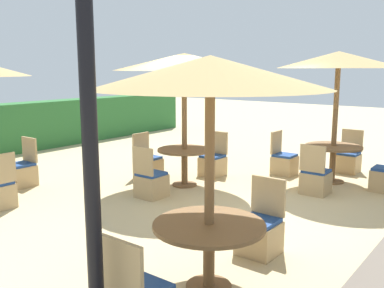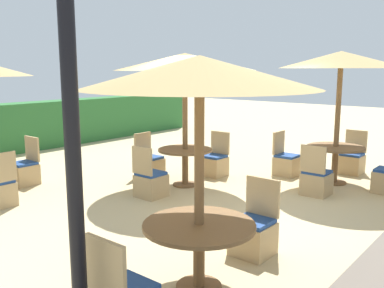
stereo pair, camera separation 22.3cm
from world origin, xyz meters
name	(u,v)px [view 2 (the right image)]	position (x,y,z in m)	size (l,w,h in m)	color
ground_plane	(218,198)	(0.00, 0.00, 0.00)	(40.00, 40.00, 0.00)	#C6B284
hedge_row	(18,128)	(0.00, 6.74, 0.66)	(13.00, 0.70, 1.33)	#2D6B33
lamp_post	(68,56)	(-4.12, -1.63, 2.35)	(0.36, 0.36, 3.32)	black
parasol_front_right	(341,60)	(2.26, -1.22, 2.41)	(2.36, 2.36, 2.58)	brown
round_table_front_right	(335,154)	(2.26, -1.22, 0.59)	(1.11, 1.11, 0.74)	brown
patio_chair_front_right_east	(352,161)	(3.29, -1.20, 0.26)	(0.46, 0.46, 0.93)	tan
patio_chair_front_right_west	(316,181)	(1.26, -1.26, 0.26)	(0.46, 0.46, 0.93)	tan
patio_chair_front_right_north	(286,163)	(2.24, -0.17, 0.26)	(0.46, 0.46, 0.93)	tan
parasol_front_left	(200,74)	(-2.69, -1.69, 2.21)	(2.33, 2.33, 2.39)	brown
round_table_front_left	(199,236)	(-2.69, -1.69, 0.57)	(1.16, 1.16, 0.71)	brown
patio_chair_front_left_east	(254,234)	(-1.61, -1.69, 0.26)	(0.46, 0.46, 0.93)	tan
parasol_center	(185,62)	(0.26, 0.98, 2.37)	(2.66, 2.66, 2.54)	brown
round_table_center	(185,157)	(0.26, 0.98, 0.57)	(1.04, 1.04, 0.73)	brown
patio_chair_center_west	(150,183)	(-0.72, 0.97, 0.26)	(0.46, 0.46, 0.93)	tan
patio_chair_center_east	(215,164)	(1.24, 0.99, 0.26)	(0.46, 0.46, 0.93)	tan
patio_chair_center_north	(149,165)	(0.26, 1.96, 0.26)	(0.46, 0.46, 0.93)	tan
patio_chair_back_left_east	(25,171)	(-1.69, 3.48, 0.26)	(0.46, 0.46, 0.93)	tan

